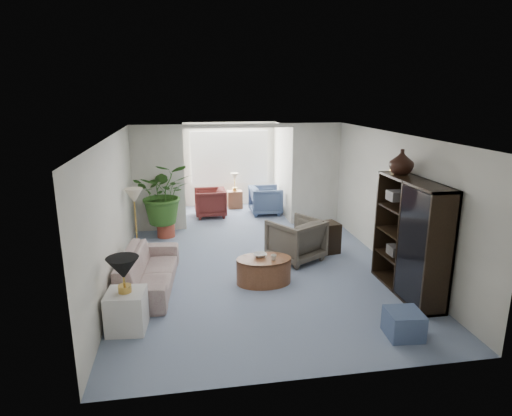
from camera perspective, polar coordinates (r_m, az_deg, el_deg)
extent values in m
plane|color=#7F8CA7|center=(7.98, 0.72, -8.76)|extent=(6.00, 6.00, 0.00)
plane|color=#7F8CA7|center=(11.81, -2.82, -0.86)|extent=(2.60, 2.60, 0.00)
cube|color=white|center=(10.39, -12.66, 3.71)|extent=(1.20, 0.12, 2.50)
cube|color=white|center=(10.86, 7.83, 4.40)|extent=(1.20, 0.12, 2.50)
cube|color=white|center=(10.30, -2.26, 10.70)|extent=(2.60, 0.12, 0.10)
cube|color=white|center=(12.57, -3.49, 6.62)|extent=(2.20, 0.02, 1.50)
cube|color=white|center=(12.54, -3.48, 6.60)|extent=(2.20, 0.02, 1.50)
cube|color=#B4AA90|center=(8.17, 18.17, 3.56)|extent=(0.04, 0.50, 0.40)
imported|color=#B7AC9B|center=(7.61, -13.93, -7.91)|extent=(1.00, 2.17, 0.62)
cube|color=white|center=(6.42, -16.58, -12.78)|extent=(0.56, 0.56, 0.57)
cone|color=black|center=(6.16, -17.01, -7.54)|extent=(0.44, 0.44, 0.30)
cone|color=beige|center=(8.84, -15.70, 1.58)|extent=(0.36, 0.36, 0.28)
cylinder|color=brown|center=(7.59, 1.02, -8.20)|extent=(1.10, 1.10, 0.45)
imported|color=silver|center=(7.58, 0.52, -6.17)|extent=(0.27, 0.27, 0.06)
imported|color=beige|center=(7.42, 2.32, -6.49)|extent=(0.12, 0.12, 0.09)
imported|color=#574E45|center=(8.57, 5.24, -4.14)|extent=(1.23, 1.24, 0.83)
cube|color=black|center=(9.07, 9.04, -3.86)|extent=(0.59, 0.51, 0.63)
cube|color=black|center=(7.41, 19.57, -3.72)|extent=(0.45, 1.70, 1.89)
imported|color=black|center=(7.58, 18.52, 5.75)|extent=(0.40, 0.40, 0.41)
cube|color=#4B5A80|center=(6.39, 18.76, -14.16)|extent=(0.49, 0.49, 0.36)
cylinder|color=#A4422F|center=(10.18, -11.70, -2.81)|extent=(0.40, 0.40, 0.32)
imported|color=#336221|center=(9.95, -11.96, 1.91)|extent=(1.26, 1.09, 1.40)
imported|color=#4B5A80|center=(11.79, 1.27, 1.02)|extent=(0.83, 0.81, 0.75)
imported|color=maroon|center=(11.61, -6.03, 0.70)|extent=(0.82, 0.80, 0.75)
cube|color=brown|center=(12.42, -2.78, 1.13)|extent=(0.41, 0.32, 0.50)
cube|color=black|center=(6.86, 21.40, -0.16)|extent=(0.30, 0.26, 0.16)
cube|color=#5B5856|center=(7.61, 18.04, 1.54)|extent=(0.30, 0.26, 0.16)
cube|color=#494743|center=(7.15, 20.22, -3.22)|extent=(0.30, 0.26, 0.16)
cube|color=#3B3835|center=(7.71, 18.08, -5.27)|extent=(0.30, 0.26, 0.16)
cube|color=black|center=(7.14, 20.66, -7.12)|extent=(0.30, 0.26, 0.16)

